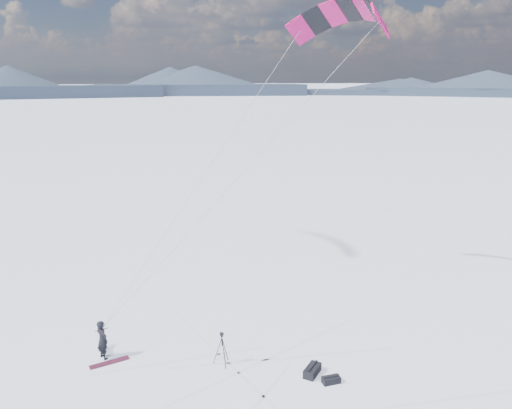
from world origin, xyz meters
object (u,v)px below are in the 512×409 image
snowboard (109,362)px  tripod (222,344)px  snowkiter (104,358)px  gear_bag_b (331,380)px  gear_bag_a (312,370)px

snowboard → tripod: size_ratio=1.13×
snowkiter → gear_bag_b: (7.47, -5.41, 0.14)m
gear_bag_a → tripod: bearing=106.7°
tripod → gear_bag_a: size_ratio=1.43×
gear_bag_b → snowkiter: bearing=151.3°
snowboard → tripod: bearing=-31.2°
snowboard → tripod: (4.09, -2.01, 0.87)m
snowboard → gear_bag_b: (7.33, -4.93, 0.11)m
snowkiter → tripod: size_ratio=1.20×
tripod → gear_bag_b: (3.24, -2.92, -0.76)m
tripod → gear_bag_a: 3.67m
gear_bag_a → gear_bag_b: size_ratio=1.35×
snowboard → gear_bag_a: bearing=-35.8°
snowkiter → snowboard: size_ratio=1.06×
snowboard → gear_bag_b: size_ratio=2.19×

